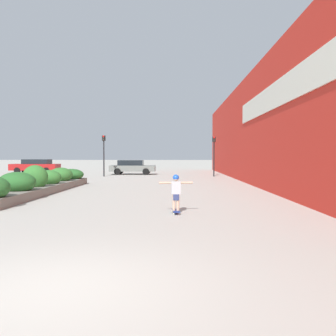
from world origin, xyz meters
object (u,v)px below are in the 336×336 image
car_center_left (36,166)px  traffic_light_right (214,149)px  car_leftmost (301,165)px  traffic_light_left (104,149)px  skateboard (176,211)px  car_center_right (132,167)px  skateboarder (176,189)px

car_center_left → traffic_light_right: 18.56m
car_leftmost → traffic_light_left: bearing=-74.5°
skateboard → car_leftmost: (12.48, 25.78, 0.76)m
car_leftmost → car_center_right: size_ratio=0.92×
car_center_right → car_center_left: bearing=-102.3°
car_center_left → car_center_right: 10.42m
skateboard → traffic_light_left: 21.64m
car_leftmost → car_center_left: bearing=-91.1°
car_leftmost → traffic_light_right: 10.57m
skateboard → car_center_left: bearing=113.1°
car_center_right → traffic_light_right: bearing=66.5°
car_center_right → skateboard: bearing=9.9°
car_center_left → car_center_right: size_ratio=1.10×
car_center_left → car_center_right: (10.18, -2.22, -0.03)m
skateboard → skateboarder: 0.70m
skateboard → skateboarder: skateboarder is taller
car_leftmost → traffic_light_left: 19.50m
car_leftmost → car_center_right: bearing=-84.1°
car_center_left → car_leftmost: bearing=-91.1°
car_center_left → traffic_light_left: (8.12, -5.69, 1.65)m
car_center_left → skateboarder: bearing=-151.3°
skateboard → car_center_left: (-14.38, 26.27, 0.69)m
skateboarder → car_leftmost: car_leftmost is taller
skateboard → car_center_left: 29.96m
traffic_light_right → traffic_light_left: bearing=-178.7°
skateboarder → traffic_light_right: 21.11m
skateboarder → car_center_right: 24.41m
car_center_right → traffic_light_right: 8.32m
car_center_right → traffic_light_left: traffic_light_left is taller
car_leftmost → skateboard: bearing=-25.8°
car_leftmost → car_center_right: car_leftmost is taller
traffic_light_left → car_center_right: bearing=59.3°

